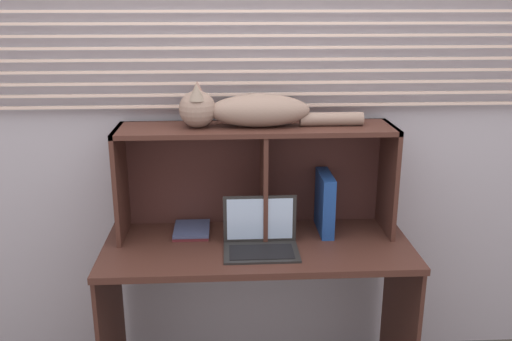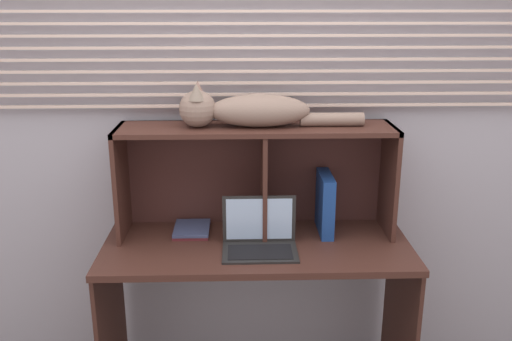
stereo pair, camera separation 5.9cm
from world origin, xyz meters
The scene contains 7 objects.
back_panel_with_blinds centered at (0.00, 0.55, 1.26)m, with size 4.40×0.08×2.50m.
desk centered at (0.00, 0.22, 0.61)m, with size 1.39×0.57×0.76m.
hutch_shelf_unit centered at (0.00, 0.39, 1.10)m, with size 1.25×0.29×0.51m.
cat centered at (-0.05, 0.36, 1.35)m, with size 0.82×0.17×0.20m.
laptop centered at (0.01, 0.17, 0.81)m, with size 0.33×0.21×0.23m.
binder_upright centered at (0.32, 0.36, 0.90)m, with size 0.06×0.24×0.28m, color #1B4292.
book_stack centered at (-0.30, 0.36, 0.78)m, with size 0.17×0.21×0.03m.
Camera 2 is at (-0.08, -2.07, 1.82)m, focal length 38.93 mm.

